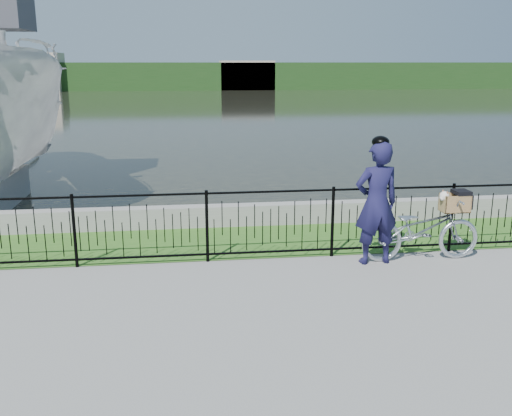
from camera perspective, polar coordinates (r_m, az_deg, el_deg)
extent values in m
plane|color=gray|center=(7.68, 3.28, -9.03)|extent=(120.00, 120.00, 0.00)
cube|color=#376720|center=(10.09, 0.59, -3.18)|extent=(60.00, 2.00, 0.01)
plane|color=#27281D|center=(40.06, -5.46, 9.97)|extent=(120.00, 120.00, 0.00)
cube|color=gray|center=(10.98, -0.12, -0.65)|extent=(60.00, 0.30, 0.40)
cube|color=#204119|center=(66.95, -6.32, 12.99)|extent=(120.00, 6.00, 3.00)
cube|color=#B8A894|center=(67.04, -22.25, 12.46)|extent=(8.00, 4.00, 4.00)
cube|color=#B8A894|center=(65.85, -0.93, 13.13)|extent=(6.00, 3.00, 3.20)
imported|color=silver|center=(9.32, 16.13, -2.06)|extent=(1.90, 0.66, 1.00)
cube|color=black|center=(9.48, 19.19, -0.33)|extent=(0.38, 0.18, 0.02)
cube|color=olive|center=(9.47, 19.20, -0.29)|extent=(0.42, 0.27, 0.01)
cube|color=olive|center=(9.55, 18.93, 0.67)|extent=(0.42, 0.02, 0.28)
cube|color=olive|center=(9.33, 19.61, 0.30)|extent=(0.42, 0.02, 0.28)
cube|color=olive|center=(9.54, 20.36, 0.52)|extent=(0.01, 0.27, 0.28)
cube|color=olive|center=(9.36, 18.15, 0.45)|extent=(0.01, 0.27, 0.28)
cube|color=black|center=(9.45, 19.85, 1.50)|extent=(0.23, 0.28, 0.06)
cube|color=black|center=(9.54, 20.47, 0.69)|extent=(0.02, 0.28, 0.22)
ellipsoid|color=silver|center=(9.44, 19.15, 0.43)|extent=(0.31, 0.22, 0.20)
sphere|color=silver|center=(9.32, 18.32, 1.14)|extent=(0.15, 0.15, 0.15)
sphere|color=silver|center=(9.28, 18.08, 0.92)|extent=(0.07, 0.07, 0.07)
sphere|color=black|center=(9.27, 17.97, 0.88)|extent=(0.02, 0.02, 0.02)
cone|color=#97593E|center=(9.36, 18.20, 1.58)|extent=(0.06, 0.08, 0.08)
cone|color=#97593E|center=(9.28, 18.57, 1.45)|extent=(0.06, 0.08, 0.08)
imported|color=#17153B|center=(8.90, 11.96, 0.46)|extent=(0.74, 0.52, 1.91)
ellipsoid|color=black|center=(8.72, 12.27, 6.44)|extent=(0.26, 0.29, 0.18)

